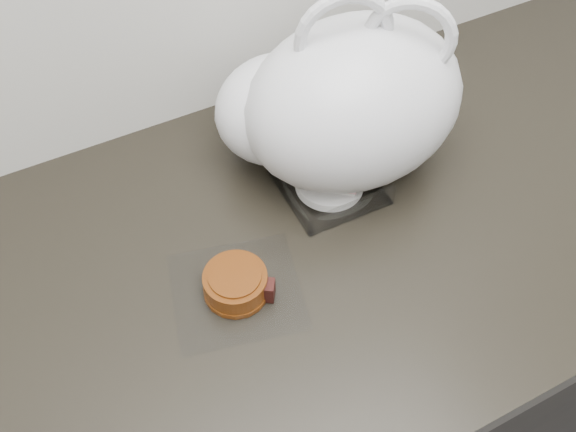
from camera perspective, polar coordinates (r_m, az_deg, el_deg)
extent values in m
cube|color=black|center=(1.29, 1.20, -14.63)|extent=(2.00, 0.60, 0.86)
cube|color=black|center=(0.90, 1.67, -2.84)|extent=(2.04, 0.64, 0.04)
cube|color=white|center=(0.94, 3.68, 2.61)|extent=(0.14, 0.14, 0.00)
cylinder|color=white|center=(0.93, 3.71, 2.96)|extent=(0.10, 0.10, 0.01)
ellipsoid|color=red|center=(0.87, 4.52, 6.08)|extent=(0.03, 0.02, 0.03)
cone|color=#2D7223|center=(0.86, 4.58, 6.75)|extent=(0.02, 0.02, 0.01)
cylinder|color=olive|center=(0.87, 3.13, 5.38)|extent=(0.04, 0.04, 0.00)
cube|color=orange|center=(0.89, 3.11, 6.54)|extent=(0.05, 0.03, 0.00)
cube|color=white|center=(0.83, -4.60, -6.68)|extent=(0.20, 0.19, 0.00)
cylinder|color=#672B0C|center=(0.82, -4.68, -6.02)|extent=(0.09, 0.09, 0.03)
cylinder|color=#672B0C|center=(0.83, -4.62, -6.51)|extent=(0.09, 0.09, 0.01)
cylinder|color=#672B0C|center=(0.80, -4.76, -5.29)|extent=(0.07, 0.07, 0.00)
cube|color=black|center=(0.81, -2.00, -6.58)|extent=(0.03, 0.03, 0.03)
ellipsoid|color=white|center=(0.90, 5.86, 9.94)|extent=(0.39, 0.35, 0.24)
ellipsoid|color=white|center=(0.92, -0.85, 9.45)|extent=(0.24, 0.23, 0.15)
torus|color=white|center=(0.83, 5.01, 15.54)|extent=(0.13, 0.05, 0.13)
torus|color=white|center=(0.84, 10.74, 15.21)|extent=(0.11, 0.08, 0.12)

